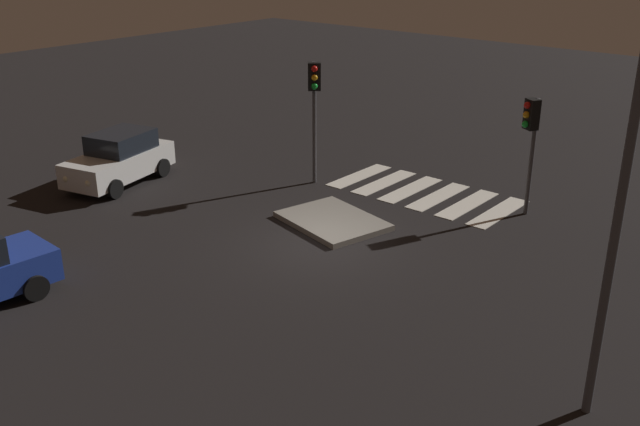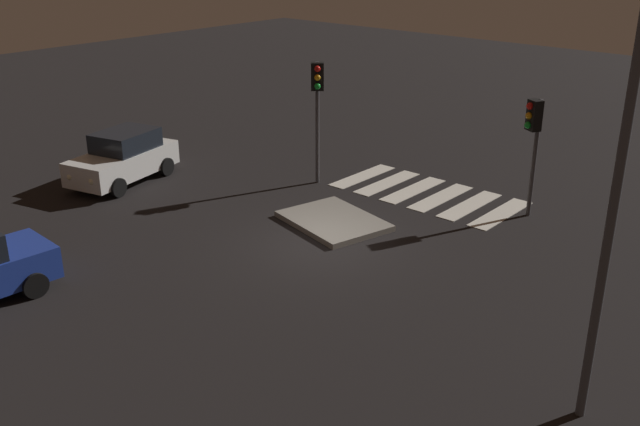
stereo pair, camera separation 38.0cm
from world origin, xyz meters
name	(u,v)px [view 1 (the left image)]	position (x,y,z in m)	size (l,w,h in m)	color
ground_plane	(320,244)	(0.00, 0.00, 0.00)	(80.00, 80.00, 0.00)	black
traffic_island	(333,221)	(0.72, -1.48, 0.09)	(3.68, 3.09, 0.18)	gray
car_white	(119,159)	(9.13, 0.48, 0.92)	(2.77, 4.55, 1.87)	silver
traffic_light_south	(531,128)	(-3.51, -6.07, 2.91)	(0.54, 0.53, 3.83)	#47474C
traffic_light_east	(314,93)	(3.62, -3.99, 3.35)	(0.54, 0.53, 4.42)	#47474C
street_lamp	(633,130)	(-9.03, 2.66, 5.63)	(0.56, 0.56, 8.36)	#47474C
crosswalk_near	(424,193)	(0.00, -5.72, 0.01)	(6.45, 3.20, 0.02)	silver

